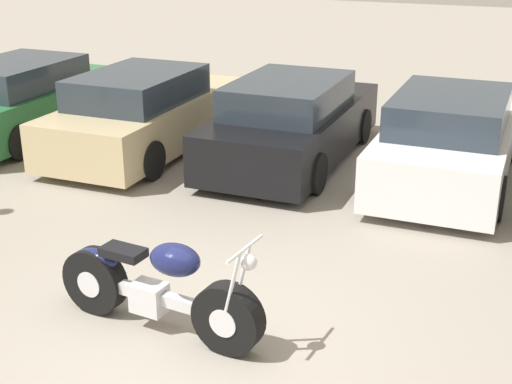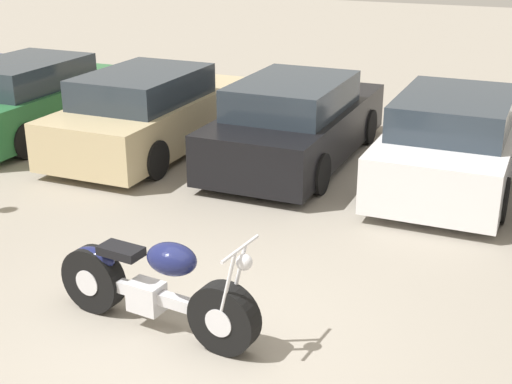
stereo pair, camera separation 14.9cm
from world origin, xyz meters
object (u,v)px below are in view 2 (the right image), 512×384
Objects in this scene: parked_car_champagne at (151,113)px; parked_car_white at (454,141)px; parked_car_green at (34,99)px; parked_car_black at (296,123)px; motorcycle at (154,288)px.

parked_car_champagne is 1.00× the size of parked_car_white.
parked_car_green is 1.00× the size of parked_car_champagne.
motorcycle is at bearing -84.24° from parked_car_black.
parked_car_green is at bearing 137.89° from motorcycle.
parked_car_green is at bearing -175.77° from parked_car_black.
parked_car_green and parked_car_white have the same top height.
motorcycle is 0.51× the size of parked_car_champagne.
parked_car_white is at bearing 2.63° from parked_car_green.
parked_car_white is at bearing 69.92° from motorcycle.
parked_car_green and parked_car_champagne have the same top height.
motorcycle is 5.79m from parked_car_white.
motorcycle is at bearing -58.66° from parked_car_champagne.
parked_car_green is at bearing 179.68° from parked_car_champagne.
parked_car_champagne is 2.57m from parked_car_black.
parked_car_white is (1.99, 5.44, 0.20)m from motorcycle.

